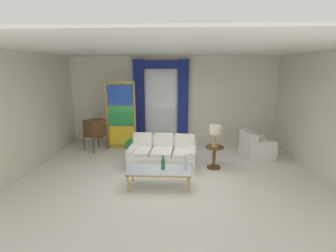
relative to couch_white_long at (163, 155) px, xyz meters
The scene contains 16 objects.
ground_plane 0.71m from the couch_white_long, 73.26° to the right, with size 16.00×16.00×0.00m, color white.
wall_rear 2.73m from the couch_white_long, 85.66° to the left, with size 8.00×0.12×3.00m, color silver.
wall_left 3.67m from the couch_white_long, behind, with size 0.12×7.00×3.00m, color silver.
wall_right 4.03m from the couch_white_long, ahead, with size 0.12×7.00×3.00m, color silver.
ceiling_slab 2.73m from the couch_white_long, 44.62° to the left, with size 8.00×7.60×0.04m, color white.
curtained_window 2.70m from the couch_white_long, 95.15° to the left, with size 2.00×0.17×2.70m.
couch_white_long is the anchor object (origin of this frame).
coffee_table 1.23m from the couch_white_long, 89.87° to the right, with size 1.38×0.60×0.41m.
bottle_blue_decanter 1.33m from the couch_white_long, 63.65° to the right, with size 0.08×0.08×0.35m.
bottle_crystal_tall 1.21m from the couch_white_long, 85.91° to the right, with size 0.08×0.08×0.32m.
vintage_tv 2.63m from the couch_white_long, 150.99° to the left, with size 0.75×0.77×1.35m.
armchair_white 2.82m from the couch_white_long, 15.84° to the left, with size 0.96×0.95×0.80m.
stained_glass_divider 2.19m from the couch_white_long, 135.00° to the left, with size 0.95×0.05×2.20m.
peacock_figurine 1.47m from the couch_white_long, 135.95° to the left, with size 0.44×0.60×0.50m.
round_side_table 1.37m from the couch_white_long, ahead, with size 0.48×0.48×0.59m.
table_lamp_brass 1.55m from the couch_white_long, ahead, with size 0.32×0.32×0.57m.
Camera 1 is at (0.25, -5.65, 2.59)m, focal length 26.20 mm.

